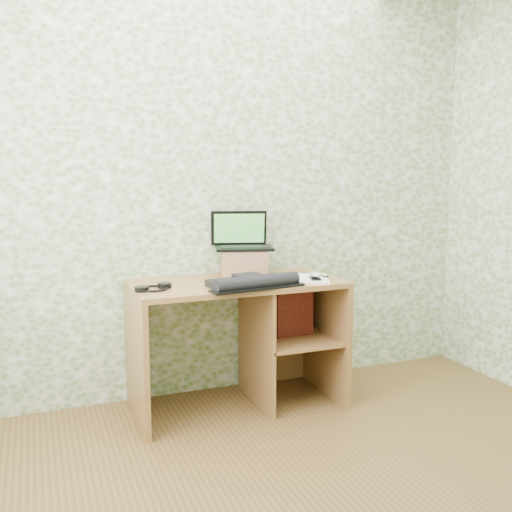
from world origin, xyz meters
name	(u,v)px	position (x,y,z in m)	size (l,w,h in m)	color
wall_back	(219,184)	(0.00, 1.75, 1.30)	(3.50, 3.50, 0.00)	white
desk	(248,324)	(0.08, 1.47, 0.48)	(1.20, 0.60, 0.75)	brown
riser	(244,263)	(0.10, 1.58, 0.83)	(0.27, 0.22, 0.16)	#9C6A46
laptop	(242,240)	(0.10, 1.62, 0.97)	(0.39, 0.32, 0.23)	black
keyboard	(253,282)	(0.03, 1.25, 0.78)	(0.54, 0.33, 0.07)	black
headphones	(153,288)	(-0.50, 1.37, 0.76)	(0.21, 0.20, 0.03)	black
notepad	(310,279)	(0.41, 1.32, 0.76)	(0.20, 0.29, 0.01)	white
mouse	(315,276)	(0.41, 1.26, 0.78)	(0.06, 0.10, 0.03)	silver
pen	(320,275)	(0.49, 1.35, 0.77)	(0.01, 0.01, 0.14)	black
red_box	(293,312)	(0.36, 1.44, 0.53)	(0.24, 0.08, 0.28)	maroon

